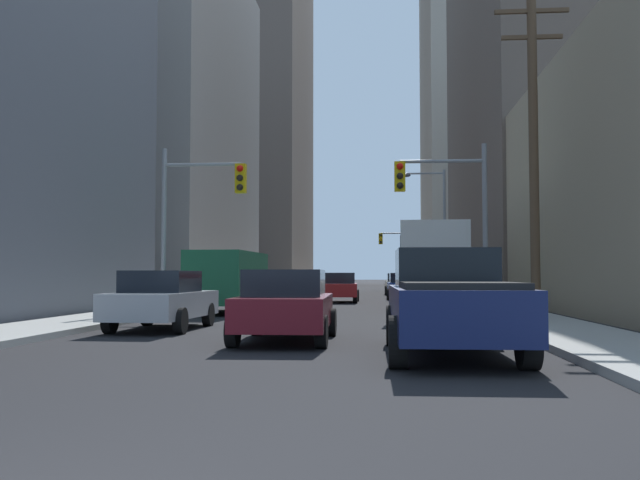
{
  "coord_description": "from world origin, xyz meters",
  "views": [
    {
      "loc": [
        2.04,
        -3.44,
        1.41
      ],
      "look_at": [
        0.0,
        20.4,
        2.62
      ],
      "focal_mm": 38.79,
      "sensor_mm": 36.0,
      "label": 1
    }
  ],
  "objects_px": {
    "pickup_truck_navy": "(450,302)",
    "sedan_red": "(339,287)",
    "sedan_silver": "(162,300)",
    "sedan_blue": "(404,286)",
    "traffic_signal_near_right": "(446,200)",
    "city_bus": "(430,263)",
    "traffic_signal_far_right": "(401,247)",
    "sedan_beige": "(399,284)",
    "cargo_van_green": "(228,278)",
    "traffic_signal_near_left": "(199,203)",
    "sedan_maroon": "(286,305)"
  },
  "relations": [
    {
      "from": "traffic_signal_near_left",
      "to": "traffic_signal_far_right",
      "type": "relative_size",
      "value": 1.0
    },
    {
      "from": "pickup_truck_navy",
      "to": "sedan_beige",
      "type": "distance_m",
      "value": 36.72
    },
    {
      "from": "sedan_silver",
      "to": "sedan_beige",
      "type": "distance_m",
      "value": 32.42
    },
    {
      "from": "city_bus",
      "to": "sedan_blue",
      "type": "xyz_separation_m",
      "value": [
        -0.83,
        9.51,
        -1.16
      ]
    },
    {
      "from": "sedan_blue",
      "to": "sedan_maroon",
      "type": "bearing_deg",
      "value": -97.52
    },
    {
      "from": "sedan_maroon",
      "to": "sedan_blue",
      "type": "distance_m",
      "value": 25.92
    },
    {
      "from": "sedan_red",
      "to": "sedan_beige",
      "type": "distance_m",
      "value": 13.89
    },
    {
      "from": "sedan_blue",
      "to": "traffic_signal_far_right",
      "type": "xyz_separation_m",
      "value": [
        0.65,
        26.14,
        3.27
      ]
    },
    {
      "from": "sedan_silver",
      "to": "sedan_beige",
      "type": "relative_size",
      "value": 1.01
    },
    {
      "from": "sedan_silver",
      "to": "sedan_beige",
      "type": "height_order",
      "value": "same"
    },
    {
      "from": "city_bus",
      "to": "traffic_signal_far_right",
      "type": "bearing_deg",
      "value": 90.28
    },
    {
      "from": "traffic_signal_near_right",
      "to": "sedan_red",
      "type": "bearing_deg",
      "value": 111.18
    },
    {
      "from": "city_bus",
      "to": "traffic_signal_far_right",
      "type": "relative_size",
      "value": 1.93
    },
    {
      "from": "traffic_signal_far_right",
      "to": "pickup_truck_navy",
      "type": "bearing_deg",
      "value": -90.89
    },
    {
      "from": "sedan_red",
      "to": "pickup_truck_navy",
      "type": "bearing_deg",
      "value": -81.96
    },
    {
      "from": "sedan_red",
      "to": "sedan_silver",
      "type": "bearing_deg",
      "value": -100.97
    },
    {
      "from": "pickup_truck_navy",
      "to": "sedan_maroon",
      "type": "height_order",
      "value": "pickup_truck_navy"
    },
    {
      "from": "sedan_red",
      "to": "traffic_signal_far_right",
      "type": "xyz_separation_m",
      "value": [
        4.12,
        30.77,
        3.27
      ]
    },
    {
      "from": "sedan_silver",
      "to": "traffic_signal_near_right",
      "type": "height_order",
      "value": "traffic_signal_near_right"
    },
    {
      "from": "sedan_blue",
      "to": "traffic_signal_near_left",
      "type": "height_order",
      "value": "traffic_signal_near_left"
    },
    {
      "from": "pickup_truck_navy",
      "to": "sedan_red",
      "type": "relative_size",
      "value": 1.27
    },
    {
      "from": "traffic_signal_far_right",
      "to": "sedan_red",
      "type": "bearing_deg",
      "value": -97.62
    },
    {
      "from": "cargo_van_green",
      "to": "traffic_signal_near_left",
      "type": "bearing_deg",
      "value": -131.62
    },
    {
      "from": "sedan_red",
      "to": "sedan_beige",
      "type": "height_order",
      "value": "same"
    },
    {
      "from": "sedan_blue",
      "to": "sedan_beige",
      "type": "bearing_deg",
      "value": 90.26
    },
    {
      "from": "sedan_blue",
      "to": "traffic_signal_near_left",
      "type": "relative_size",
      "value": 0.71
    },
    {
      "from": "sedan_maroon",
      "to": "traffic_signal_near_left",
      "type": "height_order",
      "value": "traffic_signal_near_left"
    },
    {
      "from": "sedan_beige",
      "to": "sedan_blue",
      "type": "height_order",
      "value": "same"
    },
    {
      "from": "pickup_truck_navy",
      "to": "sedan_blue",
      "type": "height_order",
      "value": "pickup_truck_navy"
    },
    {
      "from": "sedan_silver",
      "to": "sedan_red",
      "type": "bearing_deg",
      "value": 79.03
    },
    {
      "from": "pickup_truck_navy",
      "to": "traffic_signal_near_right",
      "type": "relative_size",
      "value": 0.9
    },
    {
      "from": "pickup_truck_navy",
      "to": "traffic_signal_near_right",
      "type": "distance_m",
      "value": 12.38
    },
    {
      "from": "sedan_beige",
      "to": "sedan_blue",
      "type": "distance_m",
      "value": 8.83
    },
    {
      "from": "city_bus",
      "to": "pickup_truck_navy",
      "type": "distance_m",
      "value": 18.43
    },
    {
      "from": "sedan_maroon",
      "to": "sedan_beige",
      "type": "xyz_separation_m",
      "value": [
        3.35,
        34.53,
        0.0
      ]
    },
    {
      "from": "traffic_signal_near_left",
      "to": "sedan_blue",
      "type": "bearing_deg",
      "value": 63.66
    },
    {
      "from": "sedan_red",
      "to": "traffic_signal_near_left",
      "type": "bearing_deg",
      "value": -111.37
    },
    {
      "from": "traffic_signal_far_right",
      "to": "sedan_beige",
      "type": "bearing_deg",
      "value": -92.3
    },
    {
      "from": "pickup_truck_navy",
      "to": "sedan_beige",
      "type": "height_order",
      "value": "pickup_truck_navy"
    },
    {
      "from": "sedan_red",
      "to": "traffic_signal_near_left",
      "type": "distance_m",
      "value": 12.57
    },
    {
      "from": "sedan_blue",
      "to": "traffic_signal_near_right",
      "type": "bearing_deg",
      "value": -86.7
    },
    {
      "from": "sedan_silver",
      "to": "sedan_blue",
      "type": "bearing_deg",
      "value": 72.97
    },
    {
      "from": "city_bus",
      "to": "traffic_signal_near_right",
      "type": "height_order",
      "value": "traffic_signal_near_right"
    },
    {
      "from": "pickup_truck_navy",
      "to": "traffic_signal_near_right",
      "type": "xyz_separation_m",
      "value": [
        1.1,
        11.94,
        3.08
      ]
    },
    {
      "from": "cargo_van_green",
      "to": "traffic_signal_near_right",
      "type": "xyz_separation_m",
      "value": [
        7.93,
        -1.0,
        2.73
      ]
    },
    {
      "from": "cargo_van_green",
      "to": "sedan_blue",
      "type": "height_order",
      "value": "cargo_van_green"
    },
    {
      "from": "city_bus",
      "to": "pickup_truck_navy",
      "type": "xyz_separation_m",
      "value": [
        -1.01,
        -18.37,
        -1.0
      ]
    },
    {
      "from": "sedan_red",
      "to": "sedan_beige",
      "type": "xyz_separation_m",
      "value": [
        3.42,
        13.46,
        0.0
      ]
    },
    {
      "from": "pickup_truck_navy",
      "to": "sedan_red",
      "type": "xyz_separation_m",
      "value": [
        -3.28,
        23.26,
        -0.16
      ]
    },
    {
      "from": "cargo_van_green",
      "to": "sedan_beige",
      "type": "relative_size",
      "value": 1.24
    }
  ]
}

